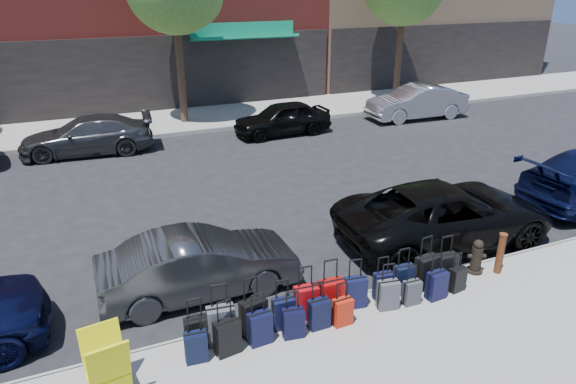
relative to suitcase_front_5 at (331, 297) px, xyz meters
name	(u,v)px	position (x,y,z in m)	size (l,w,h in m)	color
ground	(247,215)	(0.04, 4.80, -0.48)	(120.00, 120.00, 0.00)	black
sidewalk_near	(384,377)	(0.04, -1.70, -0.40)	(60.00, 4.00, 0.15)	gray
sidewalk_far	(171,121)	(0.04, 14.80, -0.40)	(60.00, 4.00, 0.15)	gray
curb_near	(324,306)	(0.04, 0.32, -0.40)	(60.00, 0.08, 0.15)	gray
curb_far	(181,134)	(0.04, 12.78, -0.40)	(60.00, 0.08, 0.15)	gray
suitcase_front_0	(197,333)	(-2.43, 0.00, -0.04)	(0.38, 0.22, 0.91)	black
suitcase_front_1	(221,325)	(-2.03, -0.02, 0.01)	(0.47, 0.30, 1.08)	#414146
suitcase_front_2	(254,317)	(-1.47, -0.02, 0.00)	(0.48, 0.32, 1.06)	black
suitcase_front_3	(283,313)	(-0.94, -0.05, -0.04)	(0.38, 0.22, 0.91)	black
suitcase_front_4	(306,302)	(-0.48, 0.04, -0.01)	(0.44, 0.26, 1.01)	#95090E
suitcase_front_5	(331,297)	(0.00, 0.00, 0.00)	(0.45, 0.26, 1.05)	maroon
suitcase_front_6	(355,292)	(0.49, 0.00, -0.03)	(0.42, 0.27, 0.95)	black
suitcase_front_7	(383,286)	(1.10, 0.02, -0.06)	(0.37, 0.23, 0.85)	black
suitcase_front_8	(404,279)	(1.56, 0.02, -0.04)	(0.40, 0.24, 0.93)	black
suitcase_front_9	(426,272)	(2.06, 0.01, 0.01)	(0.47, 0.30, 1.07)	black
suitcase_front_10	(446,269)	(2.52, 0.00, -0.02)	(0.42, 0.24, 1.00)	black
suitcase_back_0	(196,347)	(-2.52, -0.29, -0.07)	(0.37, 0.23, 0.83)	black
suitcase_back_1	(227,337)	(-2.01, -0.30, -0.03)	(0.43, 0.28, 0.95)	black
suitcase_back_2	(260,328)	(-1.45, -0.28, -0.04)	(0.40, 0.25, 0.91)	black
suitcase_back_3	(293,323)	(-0.89, -0.34, -0.07)	(0.38, 0.26, 0.85)	black
suitcase_back_4	(319,314)	(-0.39, -0.29, -0.06)	(0.37, 0.22, 0.87)	black
suitcase_back_5	(342,312)	(0.02, -0.37, -0.08)	(0.35, 0.21, 0.81)	#B01F0B
suitcase_back_7	(388,295)	(1.01, -0.28, -0.05)	(0.40, 0.27, 0.89)	#3E3E43
suitcase_back_8	(412,292)	(1.49, -0.33, -0.09)	(0.33, 0.20, 0.76)	#333338
suitcase_back_9	(437,285)	(2.02, -0.37, -0.05)	(0.39, 0.24, 0.89)	black
suitcase_back_10	(457,279)	(2.55, -0.31, -0.09)	(0.35, 0.24, 0.78)	black
fire_hydrant	(476,257)	(3.35, 0.08, 0.00)	(0.37, 0.33, 0.72)	black
bollard	(500,253)	(3.76, -0.12, 0.12)	(0.16, 0.16, 0.88)	#38190C
display_rack	(107,365)	(-3.83, -0.49, 0.18)	(0.66, 0.71, 1.03)	yellow
car_near_1	(200,264)	(-1.93, 1.76, 0.15)	(1.33, 3.82, 1.26)	#353538
car_near_2	(445,214)	(3.78, 1.62, 0.23)	(2.35, 5.09, 1.42)	black
car_far_1	(87,135)	(-3.41, 11.84, 0.17)	(1.81, 4.46, 1.29)	#363739
car_far_2	(282,118)	(3.76, 11.35, 0.17)	(1.53, 3.81, 1.30)	black
car_far_3	(416,102)	(10.10, 11.36, 0.25)	(1.54, 4.42, 1.45)	#B2B4B9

